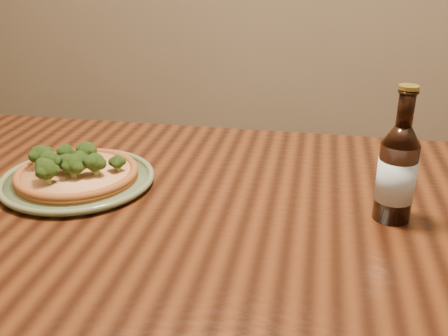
% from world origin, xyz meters
% --- Properties ---
extents(table, '(1.60, 0.90, 0.75)m').
position_xyz_m(table, '(0.00, 0.10, 0.66)').
color(table, '#421F0E').
rests_on(table, ground).
extents(plate, '(0.33, 0.33, 0.02)m').
position_xyz_m(plate, '(-0.32, 0.13, 0.76)').
color(plate, '#5E6A49').
rests_on(plate, table).
extents(pizza, '(0.26, 0.26, 0.07)m').
position_xyz_m(pizza, '(-0.32, 0.13, 0.78)').
color(pizza, brown).
rests_on(pizza, plate).
extents(beer_bottle, '(0.07, 0.07, 0.26)m').
position_xyz_m(beer_bottle, '(0.33, 0.10, 0.85)').
color(beer_bottle, black).
rests_on(beer_bottle, table).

